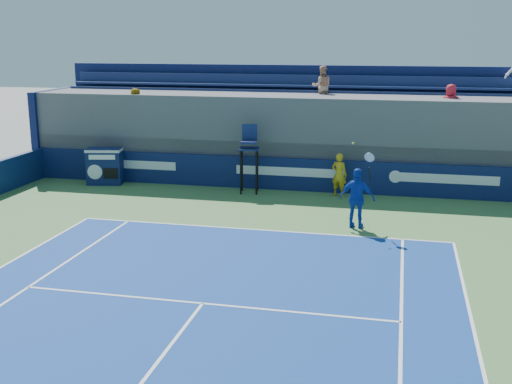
% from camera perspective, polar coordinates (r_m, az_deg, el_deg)
% --- Properties ---
extents(ball_person, '(0.65, 0.52, 1.55)m').
position_cam_1_polar(ball_person, '(22.84, 7.40, 1.54)').
color(ball_person, gold).
rests_on(ball_person, apron).
extents(back_hoarding, '(20.40, 0.21, 1.20)m').
position_cam_1_polar(back_hoarding, '(23.62, 3.03, 1.58)').
color(back_hoarding, '#0C1846').
rests_on(back_hoarding, ground).
extents(match_clock, '(1.44, 0.97, 1.40)m').
position_cam_1_polar(match_clock, '(25.23, -13.30, 2.33)').
color(match_clock, '#0F1C4B').
rests_on(match_clock, ground).
extents(umpire_chair, '(0.80, 0.80, 2.48)m').
position_cam_1_polar(umpire_chair, '(23.04, -0.61, 3.64)').
color(umpire_chair, black).
rests_on(umpire_chair, ground).
extents(tennis_player, '(1.10, 0.58, 2.57)m').
position_cam_1_polar(tennis_player, '(19.04, 8.99, -0.55)').
color(tennis_player, '#143BA9').
rests_on(tennis_player, apron).
extents(stadium_seating, '(21.00, 4.05, 5.25)m').
position_cam_1_polar(stadium_seating, '(25.40, 3.93, 5.27)').
color(stadium_seating, '#57575C').
rests_on(stadium_seating, ground).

